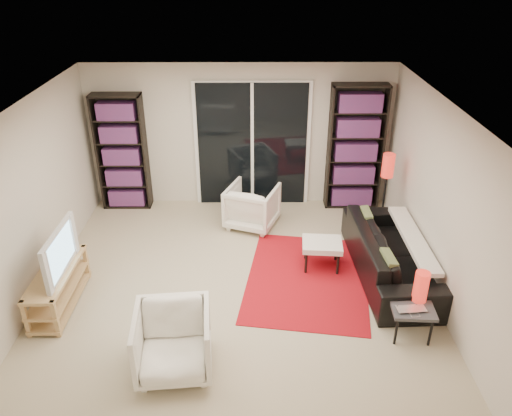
% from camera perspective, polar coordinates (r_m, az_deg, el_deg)
% --- Properties ---
extents(floor, '(5.00, 5.00, 0.00)m').
position_cam_1_polar(floor, '(6.69, -2.15, -8.82)').
color(floor, tan).
rests_on(floor, ground).
extents(wall_back, '(5.00, 0.02, 2.40)m').
position_cam_1_polar(wall_back, '(8.36, -1.82, 8.22)').
color(wall_back, beige).
rests_on(wall_back, ground).
extents(wall_front, '(5.00, 0.02, 2.40)m').
position_cam_1_polar(wall_front, '(4.00, -3.49, -16.23)').
color(wall_front, beige).
rests_on(wall_front, ground).
extents(wall_left, '(0.02, 5.00, 2.40)m').
position_cam_1_polar(wall_left, '(6.64, -24.46, 0.27)').
color(wall_left, beige).
rests_on(wall_left, ground).
extents(wall_right, '(0.02, 5.00, 2.40)m').
position_cam_1_polar(wall_right, '(6.47, 20.36, 0.39)').
color(wall_right, beige).
rests_on(wall_right, ground).
extents(ceiling, '(5.00, 5.00, 0.02)m').
position_cam_1_polar(ceiling, '(5.61, -2.59, 11.32)').
color(ceiling, white).
rests_on(ceiling, wall_back).
extents(sliding_door, '(1.92, 0.08, 2.16)m').
position_cam_1_polar(sliding_door, '(8.37, -0.43, 7.17)').
color(sliding_door, white).
rests_on(sliding_door, ground).
extents(bookshelf_left, '(0.80, 0.30, 1.95)m').
position_cam_1_polar(bookshelf_left, '(8.56, -15.07, 6.12)').
color(bookshelf_left, black).
rests_on(bookshelf_left, ground).
extents(bookshelf_right, '(0.90, 0.30, 2.10)m').
position_cam_1_polar(bookshelf_right, '(8.42, 11.30, 6.75)').
color(bookshelf_right, black).
rests_on(bookshelf_right, ground).
extents(tv_stand, '(0.40, 1.24, 0.50)m').
position_cam_1_polar(tv_stand, '(6.67, -21.65, -8.41)').
color(tv_stand, '#E7C183').
rests_on(tv_stand, floor).
extents(tv, '(0.14, 0.98, 0.57)m').
position_cam_1_polar(tv, '(6.39, -22.28, -4.62)').
color(tv, black).
rests_on(tv, tv_stand).
extents(rug, '(1.88, 2.35, 0.01)m').
position_cam_1_polar(rug, '(6.84, 5.87, -8.00)').
color(rug, '#AC0E17').
rests_on(rug, floor).
extents(sofa, '(0.95, 2.25, 0.65)m').
position_cam_1_polar(sofa, '(6.97, 15.12, -5.03)').
color(sofa, black).
rests_on(sofa, floor).
extents(armchair_back, '(0.95, 0.96, 0.69)m').
position_cam_1_polar(armchair_back, '(7.89, -0.44, 0.23)').
color(armchair_back, white).
rests_on(armchair_back, floor).
extents(armchair_front, '(0.84, 0.86, 0.72)m').
position_cam_1_polar(armchair_front, '(5.40, -9.45, -14.86)').
color(armchair_front, white).
rests_on(armchair_front, floor).
extents(ottoman, '(0.57, 0.48, 0.40)m').
position_cam_1_polar(ottoman, '(6.92, 7.57, -4.28)').
color(ottoman, white).
rests_on(ottoman, floor).
extents(side_table, '(0.50, 0.50, 0.40)m').
position_cam_1_polar(side_table, '(6.01, 17.38, -10.92)').
color(side_table, '#3F3F44').
rests_on(side_table, floor).
extents(laptop, '(0.34, 0.24, 0.03)m').
position_cam_1_polar(laptop, '(5.87, 17.48, -11.27)').
color(laptop, silver).
rests_on(laptop, side_table).
extents(table_lamp, '(0.17, 0.17, 0.37)m').
position_cam_1_polar(table_lamp, '(5.98, 18.34, -8.52)').
color(table_lamp, red).
rests_on(table_lamp, side_table).
extents(floor_lamp, '(0.20, 0.20, 1.31)m').
position_cam_1_polar(floor_lamp, '(7.65, 14.75, 3.75)').
color(floor_lamp, black).
rests_on(floor_lamp, floor).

